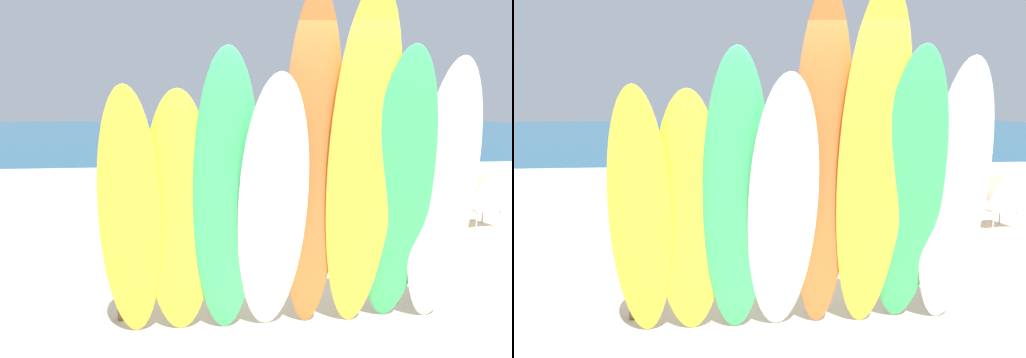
% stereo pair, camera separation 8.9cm
% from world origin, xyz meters
% --- Properties ---
extents(ground, '(60.00, 60.00, 0.00)m').
position_xyz_m(ground, '(0.00, 14.00, 0.00)').
color(ground, beige).
extents(ocean_water, '(60.00, 40.00, 0.02)m').
position_xyz_m(ocean_water, '(0.00, 31.43, 0.01)').
color(ocean_water, '#235B7F').
rests_on(ocean_water, ground).
extents(surfboard_rack, '(2.97, 0.07, 0.66)m').
position_xyz_m(surfboard_rack, '(0.00, 0.00, 0.52)').
color(surfboard_rack, brown).
rests_on(surfboard_rack, ground).
extents(surfboard_yellow_0, '(0.49, 0.62, 2.04)m').
position_xyz_m(surfboard_yellow_0, '(-1.26, -0.53, 1.02)').
color(surfboard_yellow_0, yellow).
rests_on(surfboard_yellow_0, ground).
extents(surfboard_yellow_1, '(0.57, 0.46, 2.01)m').
position_xyz_m(surfboard_yellow_1, '(-0.89, -0.45, 1.01)').
color(surfboard_yellow_1, yellow).
rests_on(surfboard_yellow_1, ground).
extents(surfboard_green_2, '(0.55, 0.54, 2.32)m').
position_xyz_m(surfboard_green_2, '(-0.52, -0.49, 1.16)').
color(surfboard_green_2, '#38B266').
rests_on(surfboard_green_2, ground).
extents(surfboard_white_3, '(0.60, 0.63, 2.13)m').
position_xyz_m(surfboard_white_3, '(-0.16, -0.51, 1.07)').
color(surfboard_white_3, white).
rests_on(surfboard_white_3, ground).
extents(surfboard_orange_4, '(0.53, 0.59, 2.76)m').
position_xyz_m(surfboard_orange_4, '(0.16, -0.48, 1.38)').
color(surfboard_orange_4, orange).
rests_on(surfboard_orange_4, ground).
extents(surfboard_yellow_5, '(0.59, 0.66, 2.78)m').
position_xyz_m(surfboard_yellow_5, '(0.55, -0.56, 1.39)').
color(surfboard_yellow_5, yellow).
rests_on(surfboard_yellow_5, ground).
extents(surfboard_green_6, '(0.62, 0.75, 2.34)m').
position_xyz_m(surfboard_green_6, '(0.88, -0.52, 1.17)').
color(surfboard_green_6, '#38B266').
rests_on(surfboard_green_6, ground).
extents(surfboard_white_7, '(0.59, 0.55, 2.27)m').
position_xyz_m(surfboard_white_7, '(1.28, -0.49, 1.13)').
color(surfboard_white_7, white).
rests_on(surfboard_white_7, ground).
extents(beachgoer_midbeach, '(0.44, 0.45, 1.56)m').
position_xyz_m(beachgoer_midbeach, '(-1.00, 5.21, 0.90)').
color(beachgoer_midbeach, '#9E704C').
rests_on(beachgoer_midbeach, ground).
extents(beachgoer_near_rack, '(0.45, 0.62, 1.73)m').
position_xyz_m(beachgoer_near_rack, '(1.74, 6.08, 1.00)').
color(beachgoer_near_rack, brown).
rests_on(beachgoer_near_rack, ground).
extents(beachgoer_strolling, '(0.53, 0.38, 1.59)m').
position_xyz_m(beachgoer_strolling, '(-1.19, 7.71, 0.92)').
color(beachgoer_strolling, beige).
rests_on(beachgoer_strolling, ground).
extents(beachgoer_by_water, '(0.53, 0.33, 1.49)m').
position_xyz_m(beachgoer_by_water, '(-1.64, 3.07, 0.86)').
color(beachgoer_by_water, tan).
rests_on(beachgoer_by_water, ground).
extents(beachgoer_photographing, '(0.43, 0.59, 1.66)m').
position_xyz_m(beachgoer_photographing, '(2.32, 2.65, 0.96)').
color(beachgoer_photographing, tan).
rests_on(beachgoer_photographing, ground).
extents(beach_chair_red, '(0.61, 0.81, 0.79)m').
position_xyz_m(beach_chair_red, '(3.64, 3.13, 0.42)').
color(beach_chair_red, '#B7B7BC').
rests_on(beach_chair_red, ground).
extents(distant_boat, '(3.49, 1.48, 0.28)m').
position_xyz_m(distant_boat, '(3.78, 23.16, 0.12)').
color(distant_boat, silver).
rests_on(distant_boat, ground).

